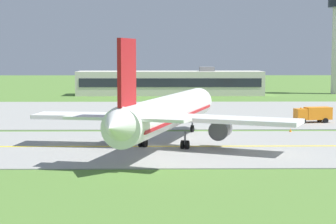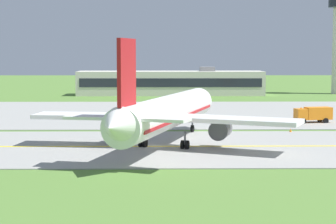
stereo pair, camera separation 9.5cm
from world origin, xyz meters
The scene contains 8 objects.
ground_plane centered at (0.00, 0.00, 0.00)m, with size 500.00×500.00×0.00m, color #517A33.
taxiway_strip centered at (0.00, 0.00, 0.05)m, with size 240.00×28.00×0.10m, color gray.
apron_pad centered at (10.00, 42.00, 0.05)m, with size 140.00×52.00×0.10m, color gray.
taxiway_centreline centered at (0.00, 0.00, 0.11)m, with size 220.00×0.60×0.01m, color yellow.
airplane_lead centered at (2.19, 0.29, 4.13)m, with size 31.92×38.94×12.70m.
service_truck_baggage centered at (26.34, 24.94, 1.53)m, with size 6.28×3.19×2.60m.
terminal_building centered at (4.13, 93.12, 3.32)m, with size 51.07×11.00×7.79m.
traffic_cone_far_edge centered at (20.04, 13.12, 0.30)m, with size 0.44×0.44×0.60m, color orange.
Camera 1 is at (1.35, -70.79, 11.14)m, focal length 63.29 mm.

